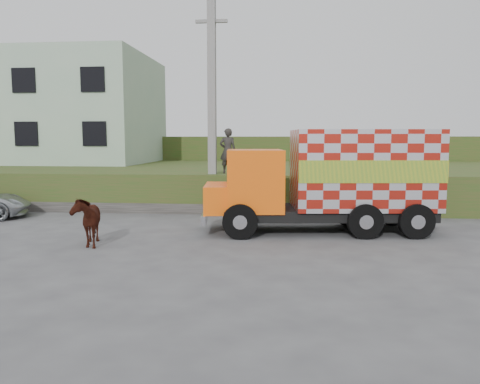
# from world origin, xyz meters

# --- Properties ---
(ground) EXTENTS (120.00, 120.00, 0.00)m
(ground) POSITION_xyz_m (0.00, 0.00, 0.00)
(ground) COLOR #474749
(ground) RESTS_ON ground
(embankment) EXTENTS (40.00, 12.00, 1.50)m
(embankment) POSITION_xyz_m (0.00, 10.00, 0.75)
(embankment) COLOR #2D541C
(embankment) RESTS_ON ground
(embankment_far) EXTENTS (40.00, 12.00, 3.00)m
(embankment_far) POSITION_xyz_m (0.00, 22.00, 1.50)
(embankment_far) COLOR #2D541C
(embankment_far) RESTS_ON ground
(retaining_strip) EXTENTS (16.00, 0.50, 0.40)m
(retaining_strip) POSITION_xyz_m (-2.00, 4.20, 0.20)
(retaining_strip) COLOR #595651
(retaining_strip) RESTS_ON ground
(building) EXTENTS (10.00, 8.00, 6.00)m
(building) POSITION_xyz_m (-11.00, 13.00, 4.50)
(building) COLOR #A7BFA3
(building) RESTS_ON embankment
(utility_pole) EXTENTS (1.20, 0.30, 8.00)m
(utility_pole) POSITION_xyz_m (-1.00, 4.60, 4.08)
(utility_pole) COLOR gray
(utility_pole) RESTS_ON ground
(cargo_truck) EXTENTS (7.16, 3.04, 3.11)m
(cargo_truck) POSITION_xyz_m (3.22, 1.18, 1.60)
(cargo_truck) COLOR black
(cargo_truck) RESTS_ON ground
(cow) EXTENTS (1.26, 1.75, 1.35)m
(cow) POSITION_xyz_m (-3.50, -1.31, 0.68)
(cow) COLOR black
(cow) RESTS_ON ground
(pedestrian) EXTENTS (0.70, 0.52, 1.75)m
(pedestrian) POSITION_xyz_m (-0.44, 4.93, 2.38)
(pedestrian) COLOR #312E2B
(pedestrian) RESTS_ON embankment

